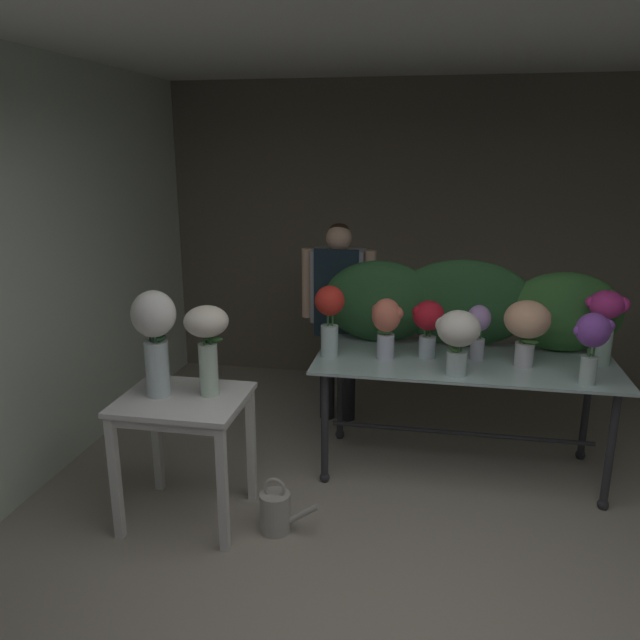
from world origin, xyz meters
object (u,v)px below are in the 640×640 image
at_px(vase_violet_tulips, 592,339).
at_px(watering_can, 276,511).
at_px(vase_peach_carnations, 527,324).
at_px(display_table_glass, 463,377).
at_px(side_table_white, 184,414).
at_px(vase_magenta_lilies, 605,319).
at_px(vase_ivory_ranunculus, 458,334).
at_px(florist, 338,302).
at_px(vase_coral_roses, 386,323).
at_px(vase_crimson_snapdragons, 428,322).
at_px(vase_lilac_anemones, 478,328).
at_px(vase_cream_lisianthus_tall, 207,337).
at_px(vase_white_roses_tall, 154,333).
at_px(vase_scarlet_dahlias, 330,315).

xyz_separation_m(vase_violet_tulips, watering_can, (-1.77, -0.62, -0.97)).
xyz_separation_m(vase_peach_carnations, watering_can, (-1.44, -0.88, -0.97)).
height_order(display_table_glass, vase_peach_carnations, vase_peach_carnations).
bearing_deg(side_table_white, vase_violet_tulips, 14.00).
xyz_separation_m(vase_magenta_lilies, vase_ivory_ranunculus, (-0.93, -0.38, -0.04)).
xyz_separation_m(florist, watering_can, (-0.10, -1.61, -0.87)).
bearing_deg(side_table_white, display_table_glass, 28.75).
relative_size(vase_coral_roses, vase_crimson_snapdragons, 1.06).
bearing_deg(florist, vase_lilac_anemones, -31.92).
bearing_deg(vase_cream_lisianthus_tall, vase_magenta_lilies, 21.19).
bearing_deg(display_table_glass, vase_cream_lisianthus_tall, -150.67).
distance_m(vase_peach_carnations, vase_white_roses_tall, 2.30).
distance_m(vase_magenta_lilies, vase_violet_tulips, 0.42).
xyz_separation_m(vase_violet_tulips, vase_coral_roses, (-1.23, 0.23, -0.03)).
bearing_deg(vase_crimson_snapdragons, vase_peach_carnations, -4.92).
height_order(florist, vase_scarlet_dahlias, florist).
bearing_deg(vase_magenta_lilies, vase_peach_carnations, -165.38).
xyz_separation_m(vase_peach_carnations, vase_ivory_ranunculus, (-0.43, -0.25, -0.02)).
xyz_separation_m(side_table_white, vase_white_roses_tall, (-0.15, -0.00, 0.49)).
bearing_deg(vase_coral_roses, vase_ivory_ranunculus, -25.87).
distance_m(florist, vase_magenta_lilies, 1.93).
relative_size(vase_coral_roses, vase_scarlet_dahlias, 0.85).
relative_size(vase_ivory_ranunculus, watering_can, 1.17).
distance_m(florist, vase_coral_roses, 0.88).
height_order(side_table_white, vase_violet_tulips, vase_violet_tulips).
bearing_deg(vase_scarlet_dahlias, vase_peach_carnations, 1.92).
relative_size(display_table_glass, vase_violet_tulips, 4.49).
distance_m(vase_peach_carnations, vase_scarlet_dahlias, 1.27).
bearing_deg(vase_lilac_anemones, vase_crimson_snapdragons, -174.96).
distance_m(side_table_white, vase_crimson_snapdragons, 1.68).
relative_size(display_table_glass, vase_white_roses_tall, 3.16).
height_order(vase_magenta_lilies, vase_crimson_snapdragons, vase_magenta_lilies).
relative_size(vase_lilac_anemones, vase_scarlet_dahlias, 0.76).
bearing_deg(vase_scarlet_dahlias, florist, 94.79).
distance_m(vase_white_roses_tall, vase_cream_lisianthus_tall, 0.30).
relative_size(vase_lilac_anemones, vase_white_roses_tall, 0.59).
bearing_deg(florist, vase_peach_carnations, -28.73).
distance_m(vase_ivory_ranunculus, vase_white_roses_tall, 1.81).
bearing_deg(vase_cream_lisianthus_tall, vase_coral_roses, 38.23).
distance_m(side_table_white, vase_white_roses_tall, 0.51).
relative_size(vase_magenta_lilies, watering_can, 1.39).
relative_size(side_table_white, vase_peach_carnations, 1.82).
bearing_deg(side_table_white, vase_coral_roses, 36.44).
bearing_deg(vase_peach_carnations, florist, 151.27).
bearing_deg(vase_cream_lisianthus_tall, florist, 71.24).
bearing_deg(vase_lilac_anemones, display_table_glass, -157.65).
bearing_deg(vase_lilac_anemones, vase_cream_lisianthus_tall, -151.00).
bearing_deg(vase_scarlet_dahlias, watering_can, -101.33).
bearing_deg(watering_can, vase_ivory_ranunculus, 32.32).
xyz_separation_m(vase_coral_roses, vase_cream_lisianthus_tall, (-0.96, -0.75, 0.08)).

